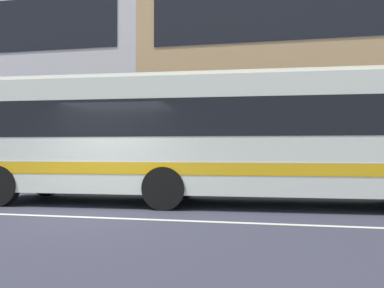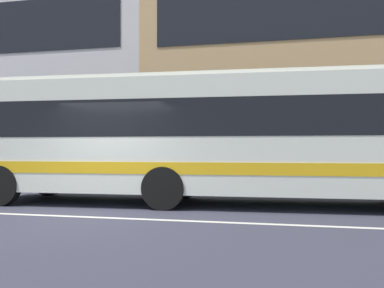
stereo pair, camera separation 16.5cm
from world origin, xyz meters
TOP-DOWN VIEW (x-y plane):
  - ground_plane at (0.00, 0.00)m, footprint 160.00×160.00m
  - lane_centre_line at (0.00, 0.00)m, footprint 60.00×0.16m
  - hedge_row_far at (0.58, 6.49)m, footprint 19.39×1.10m
  - apartment_block_right at (8.34, 15.12)m, footprint 22.09×9.15m
  - transit_bus at (1.95, 2.56)m, footprint 11.89×3.15m

SIDE VIEW (x-z plane):
  - ground_plane at x=0.00m, z-range 0.00..0.00m
  - lane_centre_line at x=0.00m, z-range 0.00..0.01m
  - hedge_row_far at x=0.58m, z-range 0.00..1.03m
  - transit_bus at x=1.95m, z-range 0.17..3.38m
  - apartment_block_right at x=8.34m, z-range 0.00..12.61m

